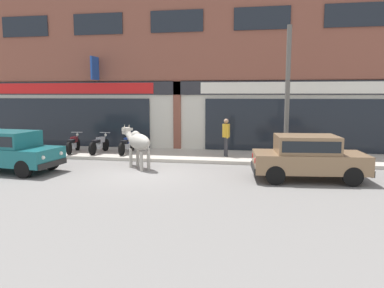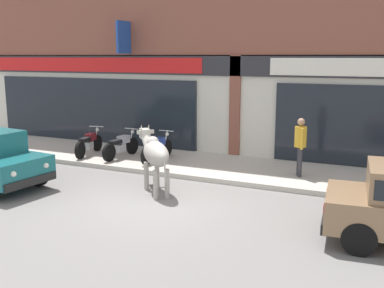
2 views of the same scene
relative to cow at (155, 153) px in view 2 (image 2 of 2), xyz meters
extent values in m
plane|color=slate|center=(0.51, -0.81, -1.01)|extent=(90.00, 90.00, 0.00)
cube|color=#B7AFA3|center=(0.51, 2.92, -0.94)|extent=(19.00, 3.05, 0.14)
cube|color=beige|center=(0.51, 4.72, 0.69)|extent=(23.00, 0.55, 3.40)
cube|color=#28282D|center=(0.51, 4.40, 2.04)|extent=(22.08, 0.08, 0.64)
cube|color=black|center=(-5.24, 4.39, 0.34)|extent=(8.74, 0.10, 2.40)
cube|color=red|center=(-5.24, 4.37, 2.04)|extent=(9.20, 0.05, 0.52)
cube|color=brown|center=(0.51, 4.42, 0.69)|extent=(0.36, 0.12, 3.40)
cube|color=#1E479E|center=(-3.45, 3.99, 2.99)|extent=(0.08, 0.80, 1.10)
ellipsoid|color=#9E998E|center=(0.07, -0.07, 0.01)|extent=(1.36, 1.36, 0.60)
sphere|color=#9E998E|center=(-0.13, 0.13, 0.24)|extent=(0.32, 0.32, 0.32)
cylinder|color=#9E998E|center=(-0.34, 0.13, -0.65)|extent=(0.12, 0.12, 0.72)
cylinder|color=#9E998E|center=(-0.14, 0.34, -0.65)|extent=(0.12, 0.12, 0.72)
cylinder|color=#9E998E|center=(0.28, -0.48, -0.65)|extent=(0.12, 0.12, 0.72)
cylinder|color=#9E998E|center=(0.48, -0.27, -0.65)|extent=(0.12, 0.12, 0.72)
cylinder|color=#9E998E|center=(-0.51, 0.51, 0.16)|extent=(0.50, 0.50, 0.43)
cube|color=#9E998E|center=(-0.70, 0.69, 0.33)|extent=(0.41, 0.41, 0.26)
cube|color=slate|center=(-0.82, 0.82, 0.29)|extent=(0.21, 0.21, 0.14)
cone|color=beige|center=(-0.74, 0.59, 0.51)|extent=(0.12, 0.12, 0.19)
cone|color=beige|center=(-0.60, 0.73, 0.51)|extent=(0.12, 0.12, 0.19)
cube|color=#9E998E|center=(-0.75, 0.52, 0.39)|extent=(0.13, 0.13, 0.10)
cube|color=#9E998E|center=(-0.53, 0.75, 0.39)|extent=(0.13, 0.13, 0.10)
cylinder|color=#9E998E|center=(0.60, -0.59, -0.21)|extent=(0.14, 0.14, 0.60)
cylinder|color=black|center=(4.80, -0.24, -0.71)|extent=(0.61, 0.24, 0.60)
cylinder|color=black|center=(4.94, -1.68, -0.71)|extent=(0.61, 0.24, 0.60)
cube|color=black|center=(4.29, -1.02, -0.63)|extent=(0.26, 1.52, 0.20)
cube|color=red|center=(4.22, -0.52, -0.31)|extent=(0.05, 0.16, 0.14)
cube|color=red|center=(4.32, -1.51, -0.31)|extent=(0.05, 0.16, 0.14)
cylinder|color=black|center=(-3.09, -0.78, -0.71)|extent=(0.62, 0.24, 0.60)
cube|color=black|center=(-2.59, -1.56, -0.63)|extent=(0.28, 1.52, 0.20)
sphere|color=silver|center=(-2.51, -1.09, -0.33)|extent=(0.14, 0.14, 0.14)
sphere|color=silver|center=(-2.61, -2.04, -0.33)|extent=(0.14, 0.14, 0.14)
cylinder|color=black|center=(-3.99, 3.00, -0.59)|extent=(0.21, 0.57, 0.56)
cylinder|color=black|center=(-3.75, 1.77, -0.59)|extent=(0.21, 0.57, 0.56)
cube|color=#B2B5BA|center=(-3.87, 2.36, -0.55)|extent=(0.26, 0.35, 0.24)
cube|color=maroon|center=(-3.90, 2.52, -0.29)|extent=(0.31, 0.44, 0.24)
cube|color=black|center=(-3.82, 2.13, -0.31)|extent=(0.32, 0.55, 0.12)
cylinder|color=#B2B5BA|center=(-3.98, 2.94, -0.29)|extent=(0.09, 0.27, 0.59)
cylinder|color=#B2B5BA|center=(-3.99, 2.98, -0.01)|extent=(0.52, 0.13, 0.03)
sphere|color=silver|center=(-4.00, 3.04, -0.13)|extent=(0.12, 0.12, 0.12)
cylinder|color=#B2B5BA|center=(-3.90, 1.99, -0.63)|extent=(0.15, 0.48, 0.06)
cylinder|color=black|center=(-2.63, 3.09, -0.59)|extent=(0.13, 0.56, 0.56)
cylinder|color=black|center=(-2.69, 1.84, -0.59)|extent=(0.13, 0.56, 0.56)
cube|color=#B2B5BA|center=(-2.66, 2.44, -0.55)|extent=(0.22, 0.33, 0.24)
cube|color=#A8AAB2|center=(-2.65, 2.60, -0.29)|extent=(0.26, 0.41, 0.24)
cube|color=black|center=(-2.67, 2.20, -0.31)|extent=(0.24, 0.53, 0.12)
cylinder|color=#B2B5BA|center=(-2.63, 3.03, -0.29)|extent=(0.05, 0.27, 0.59)
cylinder|color=#B2B5BA|center=(-2.63, 3.07, -0.01)|extent=(0.52, 0.06, 0.03)
sphere|color=silver|center=(-2.63, 3.13, -0.13)|extent=(0.12, 0.12, 0.12)
cylinder|color=#B2B5BA|center=(-2.79, 2.09, -0.63)|extent=(0.08, 0.48, 0.06)
cylinder|color=black|center=(-1.39, 3.21, -0.59)|extent=(0.11, 0.56, 0.56)
cylinder|color=black|center=(-1.40, 1.96, -0.59)|extent=(0.11, 0.56, 0.56)
cube|color=#B2B5BA|center=(-1.40, 2.56, -0.55)|extent=(0.20, 0.32, 0.24)
cube|color=navy|center=(-1.39, 2.72, -0.29)|extent=(0.24, 0.40, 0.24)
cube|color=black|center=(-1.40, 2.32, -0.31)|extent=(0.23, 0.52, 0.12)
cylinder|color=#B2B5BA|center=(-1.39, 3.15, -0.29)|extent=(0.04, 0.27, 0.59)
cylinder|color=#B2B5BA|center=(-1.39, 3.19, -0.01)|extent=(0.52, 0.04, 0.03)
sphere|color=silver|center=(-1.39, 3.25, -0.13)|extent=(0.12, 0.12, 0.12)
cylinder|color=#B2B5BA|center=(-1.51, 2.20, -0.63)|extent=(0.06, 0.48, 0.06)
cylinder|color=#2D2D33|center=(3.07, 2.50, -0.46)|extent=(0.11, 0.11, 0.82)
cylinder|color=#2D2D33|center=(3.00, 2.67, -0.46)|extent=(0.11, 0.11, 0.82)
cylinder|color=gold|center=(3.04, 2.58, 0.23)|extent=(0.32, 0.32, 0.56)
cylinder|color=gold|center=(3.11, 2.39, 0.20)|extent=(0.08, 0.08, 0.56)
cylinder|color=gold|center=(2.96, 2.78, 0.20)|extent=(0.08, 0.08, 0.56)
sphere|color=tan|center=(3.04, 2.58, 0.63)|extent=(0.20, 0.20, 0.20)
camera|label=1|loc=(4.45, -13.17, 1.76)|focal=35.00mm
camera|label=2|loc=(5.39, -9.42, 2.36)|focal=42.00mm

